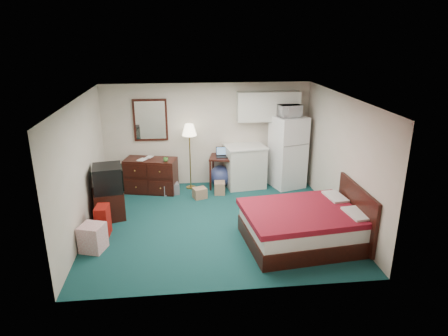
{
  "coord_description": "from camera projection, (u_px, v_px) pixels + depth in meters",
  "views": [
    {
      "loc": [
        -0.63,
        -7.22,
        3.65
      ],
      "look_at": [
        0.19,
        0.21,
        1.08
      ],
      "focal_mm": 32.0,
      "sensor_mm": 36.0,
      "label": 1
    }
  ],
  "objects": [
    {
      "name": "file_bin",
      "position": [
        171.0,
        189.0,
        9.4
      ],
      "size": [
        0.41,
        0.33,
        0.26
      ],
      "primitive_type": null,
      "rotation": [
        0.0,
        0.0,
        0.18
      ],
      "color": "slate",
      "rests_on": "floor"
    },
    {
      "name": "laptop",
      "position": [
        223.0,
        153.0,
        9.54
      ],
      "size": [
        0.33,
        0.27,
        0.22
      ],
      "primitive_type": null,
      "rotation": [
        0.0,
        0.0,
        -0.04
      ],
      "color": "black",
      "rests_on": "desk"
    },
    {
      "name": "mirror",
      "position": [
        150.0,
        120.0,
        9.45
      ],
      "size": [
        0.8,
        0.06,
        1.0
      ],
      "primitive_type": null,
      "color": "white",
      "rests_on": "walls"
    },
    {
      "name": "bed",
      "position": [
        303.0,
        227.0,
        7.17
      ],
      "size": [
        2.17,
        1.78,
        0.64
      ],
      "primitive_type": null,
      "rotation": [
        0.0,
        0.0,
        0.11
      ],
      "color": "maroon",
      "rests_on": "floor"
    },
    {
      "name": "floor",
      "position": [
        216.0,
        222.0,
        8.04
      ],
      "size": [
        5.0,
        4.5,
        0.01
      ],
      "primitive_type": "cube",
      "color": "#124342",
      "rests_on": "ground"
    },
    {
      "name": "ceiling",
      "position": [
        215.0,
        98.0,
        7.23
      ],
      "size": [
        5.0,
        4.5,
        0.01
      ],
      "primitive_type": "cube",
      "color": "beige",
      "rests_on": "walls"
    },
    {
      "name": "headboard",
      "position": [
        356.0,
        212.0,
        7.2
      ],
      "size": [
        0.06,
        1.56,
        1.0
      ],
      "primitive_type": null,
      "color": "black",
      "rests_on": "walls"
    },
    {
      "name": "floor_lamp",
      "position": [
        190.0,
        157.0,
        9.56
      ],
      "size": [
        0.43,
        0.43,
        1.59
      ],
      "primitive_type": null,
      "rotation": [
        0.0,
        0.0,
        0.31
      ],
      "color": "#B99340",
      "rests_on": "floor"
    },
    {
      "name": "desk",
      "position": [
        223.0,
        171.0,
        9.77
      ],
      "size": [
        0.72,
        0.72,
        0.78
      ],
      "primitive_type": null,
      "rotation": [
        0.0,
        0.0,
        -0.2
      ],
      "color": "black",
      "rests_on": "floor"
    },
    {
      "name": "microwave",
      "position": [
        290.0,
        109.0,
        9.29
      ],
      "size": [
        0.56,
        0.38,
        0.35
      ],
      "primitive_type": "imported",
      "rotation": [
        0.0,
        0.0,
        0.2
      ],
      "color": "white",
      "rests_on": "fridge"
    },
    {
      "name": "dresser",
      "position": [
        151.0,
        175.0,
        9.46
      ],
      "size": [
        1.29,
        0.8,
        0.81
      ],
      "primitive_type": null,
      "rotation": [
        0.0,
        0.0,
        -0.23
      ],
      "color": "black",
      "rests_on": "floor"
    },
    {
      "name": "book_b",
      "position": [
        146.0,
        153.0,
        9.42
      ],
      "size": [
        0.15,
        0.08,
        0.21
      ],
      "primitive_type": "imported",
      "rotation": [
        0.0,
        0.0,
        -0.39
      ],
      "color": "#886A54",
      "rests_on": "dresser"
    },
    {
      "name": "upper_cabinets",
      "position": [
        268.0,
        106.0,
        9.51
      ],
      "size": [
        1.5,
        0.35,
        0.7
      ],
      "primitive_type": null,
      "color": "silver",
      "rests_on": "walls"
    },
    {
      "name": "kitchen_counter",
      "position": [
        245.0,
        167.0,
        9.77
      ],
      "size": [
        1.0,
        0.82,
        1.0
      ],
      "primitive_type": null,
      "rotation": [
        0.0,
        0.0,
        0.14
      ],
      "color": "silver",
      "rests_on": "floor"
    },
    {
      "name": "exercise_ball",
      "position": [
        220.0,
        176.0,
        9.82
      ],
      "size": [
        0.6,
        0.6,
        0.53
      ],
      "primitive_type": "sphere",
      "rotation": [
        0.0,
        0.0,
        0.15
      ],
      "color": "navy",
      "rests_on": "floor"
    },
    {
      "name": "cardboard_box_a",
      "position": [
        200.0,
        193.0,
        9.17
      ],
      "size": [
        0.35,
        0.33,
        0.24
      ],
      "primitive_type": null,
      "rotation": [
        0.0,
        0.0,
        0.35
      ],
      "color": "#886A54",
      "rests_on": "floor"
    },
    {
      "name": "book_a",
      "position": [
        139.0,
        155.0,
        9.25
      ],
      "size": [
        0.16,
        0.11,
        0.24
      ],
      "primitive_type": "imported",
      "rotation": [
        0.0,
        0.0,
        -0.57
      ],
      "color": "#886A54",
      "rests_on": "dresser"
    },
    {
      "name": "suitcase",
      "position": [
        103.0,
        221.0,
        7.45
      ],
      "size": [
        0.24,
        0.37,
        0.59
      ],
      "primitive_type": null,
      "rotation": [
        0.0,
        0.0,
        -0.05
      ],
      "color": "maroon",
      "rests_on": "floor"
    },
    {
      "name": "crt_tv",
      "position": [
        108.0,
        178.0,
        8.0
      ],
      "size": [
        0.67,
        0.7,
        0.53
      ],
      "primitive_type": null,
      "rotation": [
        0.0,
        0.0,
        0.17
      ],
      "color": "black",
      "rests_on": "tv_stand"
    },
    {
      "name": "walls",
      "position": [
        216.0,
        163.0,
        7.64
      ],
      "size": [
        5.01,
        4.51,
        2.5
      ],
      "color": "beige",
      "rests_on": "floor"
    },
    {
      "name": "retail_box",
      "position": [
        93.0,
        238.0,
        6.95
      ],
      "size": [
        0.48,
        0.48,
        0.48
      ],
      "primitive_type": null,
      "rotation": [
        0.0,
        0.0,
        -0.31
      ],
      "color": "white",
      "rests_on": "floor"
    },
    {
      "name": "mug",
      "position": [
        166.0,
        159.0,
        9.14
      ],
      "size": [
        0.14,
        0.13,
        0.11
      ],
      "primitive_type": "imported",
      "rotation": [
        0.0,
        0.0,
        -0.53
      ],
      "color": "#458736",
      "rests_on": "dresser"
    },
    {
      "name": "fridge",
      "position": [
        288.0,
        152.0,
        9.68
      ],
      "size": [
        0.9,
        0.9,
        1.74
      ],
      "primitive_type": null,
      "rotation": [
        0.0,
        0.0,
        0.3
      ],
      "color": "white",
      "rests_on": "floor"
    },
    {
      "name": "tv_stand",
      "position": [
        109.0,
        204.0,
        8.17
      ],
      "size": [
        0.73,
        0.77,
        0.59
      ],
      "primitive_type": null,
      "rotation": [
        0.0,
        0.0,
        0.27
      ],
      "color": "black",
      "rests_on": "floor"
    },
    {
      "name": "cardboard_box_b",
      "position": [
        220.0,
        188.0,
        9.41
      ],
      "size": [
        0.27,
        0.31,
        0.29
      ],
      "primitive_type": null,
      "rotation": [
        0.0,
        0.0,
        -0.08
      ],
      "color": "#886A54",
      "rests_on": "floor"
    }
  ]
}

